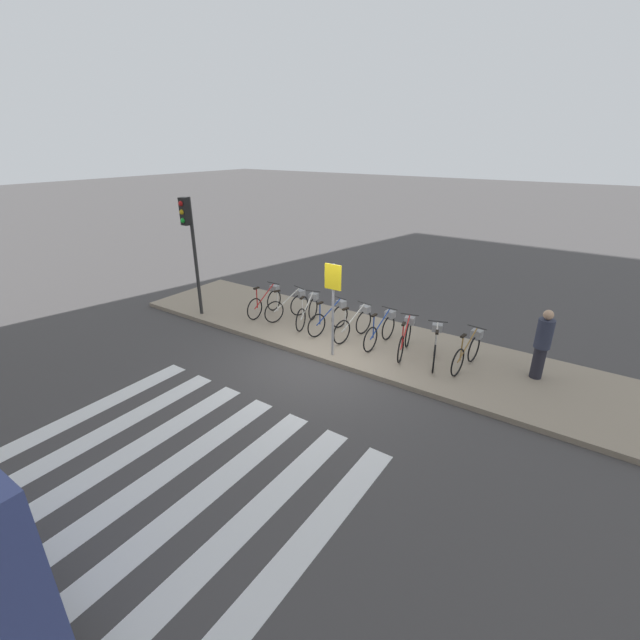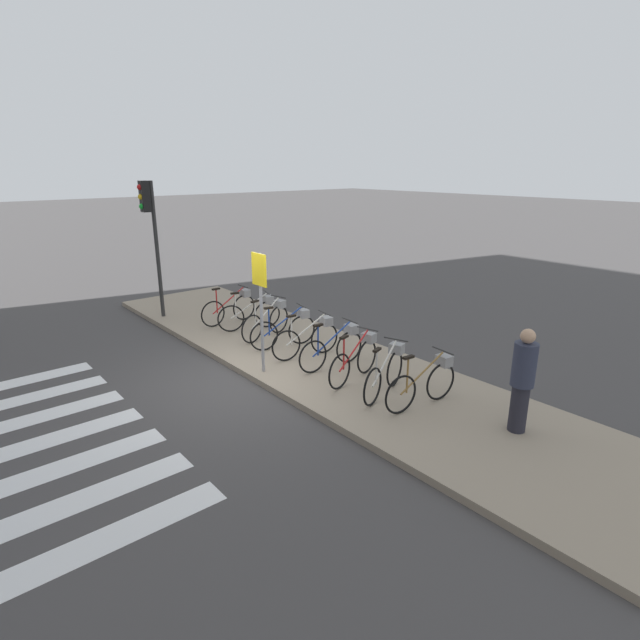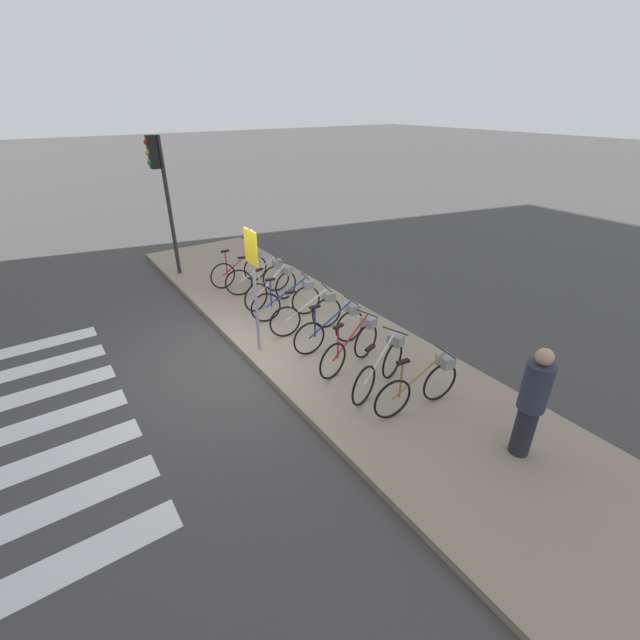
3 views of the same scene
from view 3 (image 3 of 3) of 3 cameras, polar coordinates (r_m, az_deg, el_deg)
The scene contains 14 objects.
ground_plane at distance 8.27m, azimuth -10.17°, elevation -4.84°, with size 120.00×120.00×0.00m, color #423F3F.
sidewalk at distance 8.88m, azimuth -1.02°, elevation -1.52°, with size 13.76×3.14×0.12m.
parked_bicycle_0 at distance 11.09m, azimuth -10.29°, elevation 6.90°, with size 0.46×1.57×0.96m.
parked_bicycle_1 at distance 10.46m, azimuth -7.83°, elevation 5.81°, with size 0.60×1.51×0.96m.
parked_bicycle_2 at distance 9.85m, azimuth -6.11°, elevation 4.52°, with size 0.53×1.53×0.96m.
parked_bicycle_3 at distance 9.17m, azimuth -3.99°, elevation 2.81°, with size 0.49×1.54×0.96m.
parked_bicycle_4 at distance 8.59m, azimuth -1.26°, elevation 1.08°, with size 0.46×1.55×0.96m.
parked_bicycle_5 at distance 8.04m, azimuth 1.92°, elevation -0.86°, with size 0.46×1.57×0.96m.
parked_bicycle_6 at distance 7.50m, azimuth 4.50°, elevation -3.18°, with size 0.52×1.54×0.96m.
parked_bicycle_7 at distance 7.00m, azimuth 8.29°, elevation -5.89°, with size 0.63×1.50×0.96m.
parked_bicycle_8 at distance 6.69m, azimuth 13.51°, elevation -8.21°, with size 0.46×1.56×0.96m.
pedestrian at distance 6.11m, azimuth 26.42°, elevation -9.67°, with size 0.34×0.34×1.61m.
traffic_light at distance 11.74m, azimuth -20.56°, elevation 17.31°, with size 0.24×0.40×3.48m.
sign_post at distance 7.54m, azimuth -8.89°, elevation 6.40°, with size 0.44×0.07×2.31m.
Camera 3 is at (6.50, -2.69, 4.36)m, focal length 24.00 mm.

